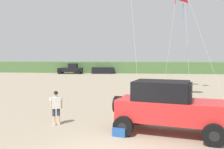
{
  "coord_description": "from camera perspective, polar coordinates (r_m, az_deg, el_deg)",
  "views": [
    {
      "loc": [
        1.18,
        -8.47,
        3.31
      ],
      "look_at": [
        -0.25,
        3.58,
        2.43
      ],
      "focal_mm": 39.78,
      "sensor_mm": 36.0,
      "label": 1
    }
  ],
  "objects": [
    {
      "name": "dune_ridge",
      "position": [
        51.97,
        4.08,
        1.71
      ],
      "size": [
        90.0,
        7.02,
        2.19
      ],
      "primitive_type": "cube",
      "color": "#4C703D",
      "rests_on": "ground_plane"
    },
    {
      "name": "jeep",
      "position": [
        10.99,
        12.7,
        -7.03
      ],
      "size": [
        5.02,
        3.28,
        2.26
      ],
      "color": "red",
      "rests_on": "ground_plane"
    },
    {
      "name": "person_watching",
      "position": [
        12.32,
        -12.74,
        -7.06
      ],
      "size": [
        0.56,
        0.44,
        1.67
      ],
      "color": "#DBB28E",
      "rests_on": "ground_plane"
    },
    {
      "name": "cooler_box",
      "position": [
        10.6,
        1.81,
        -12.97
      ],
      "size": [
        0.63,
        0.48,
        0.38
      ],
      "primitive_type": "cube",
      "rotation": [
        0.0,
        0.0,
        -0.24
      ],
      "color": "#23519E",
      "rests_on": "ground_plane"
    },
    {
      "name": "distant_pickup",
      "position": [
        48.43,
        -9.41,
        1.3
      ],
      "size": [
        4.68,
        2.55,
        1.98
      ],
      "color": "black",
      "rests_on": "ground_plane"
    },
    {
      "name": "distant_sedan",
      "position": [
        48.07,
        -2.09,
        0.93
      ],
      "size": [
        4.29,
        1.93,
        1.2
      ],
      "primitive_type": "cube",
      "rotation": [
        0.0,
        0.0,
        0.06
      ],
      "color": "black",
      "rests_on": "ground_plane"
    },
    {
      "name": "kite_purple_stunt",
      "position": [
        25.85,
        16.39,
        16.14
      ],
      "size": [
        1.66,
        6.54,
        9.5
      ],
      "color": "red",
      "rests_on": "ground_plane"
    }
  ]
}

